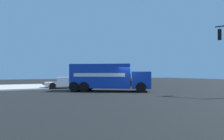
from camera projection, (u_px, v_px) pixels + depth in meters
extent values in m
plane|color=black|center=(130.00, 92.00, 18.68)|extent=(100.00, 100.00, 0.00)
cube|color=beige|center=(4.00, 87.00, 24.29)|extent=(10.04, 10.04, 0.14)
cube|color=#1438AD|center=(101.00, 76.00, 19.85)|extent=(5.44, 6.54, 2.50)
cube|color=#1438AD|center=(141.00, 80.00, 19.28)|extent=(3.05, 2.91, 1.70)
cube|color=black|center=(149.00, 77.00, 19.17)|extent=(1.73, 1.17, 0.88)
cube|color=#B2B2B7|center=(74.00, 89.00, 20.22)|extent=(2.04, 1.43, 0.21)
cube|color=white|center=(103.00, 75.00, 21.05)|extent=(2.89, 4.40, 0.36)
cube|color=white|center=(99.00, 75.00, 18.65)|extent=(2.89, 4.40, 0.36)
cylinder|color=black|center=(140.00, 86.00, 20.50)|extent=(0.78, 0.99, 1.00)
cylinder|color=black|center=(141.00, 88.00, 18.04)|extent=(0.78, 0.99, 1.00)
cylinder|color=black|center=(90.00, 85.00, 21.26)|extent=(0.78, 0.99, 1.00)
cylinder|color=black|center=(84.00, 87.00, 18.80)|extent=(0.78, 0.99, 1.00)
cylinder|color=black|center=(81.00, 85.00, 21.40)|extent=(0.78, 0.99, 1.00)
cylinder|color=black|center=(74.00, 87.00, 18.94)|extent=(0.78, 0.99, 1.00)
cylinder|color=#38383D|center=(219.00, 28.00, 16.38)|extent=(0.03, 0.03, 0.25)
cube|color=black|center=(220.00, 35.00, 16.37)|extent=(0.42, 0.42, 0.95)
sphere|color=red|center=(219.00, 31.00, 16.53)|extent=(0.20, 0.20, 0.20)
sphere|color=#EFA314|center=(220.00, 35.00, 16.52)|extent=(0.20, 0.20, 0.20)
sphere|color=#19CC4C|center=(220.00, 38.00, 16.52)|extent=(0.20, 0.20, 0.20)
cube|color=white|center=(51.00, 84.00, 23.15)|extent=(2.07, 1.66, 0.50)
cube|color=white|center=(64.00, 82.00, 23.72)|extent=(2.09, 1.86, 1.10)
cube|color=black|center=(64.00, 79.00, 23.72)|extent=(1.91, 1.58, 0.48)
cube|color=white|center=(79.00, 83.00, 24.36)|extent=(2.12, 2.16, 0.55)
cylinder|color=black|center=(53.00, 86.00, 22.25)|extent=(0.31, 0.78, 0.76)
cylinder|color=black|center=(52.00, 85.00, 24.13)|extent=(0.31, 0.78, 0.76)
cylinder|color=black|center=(81.00, 85.00, 23.46)|extent=(0.31, 0.78, 0.76)
cylinder|color=black|center=(78.00, 84.00, 25.34)|extent=(0.31, 0.78, 0.76)
cube|color=black|center=(118.00, 83.00, 27.60)|extent=(1.98, 4.37, 0.65)
cube|color=black|center=(119.00, 79.00, 27.68)|extent=(1.68, 2.47, 0.50)
cylinder|color=black|center=(113.00, 85.00, 26.11)|extent=(0.23, 0.63, 0.62)
cylinder|color=black|center=(107.00, 84.00, 27.74)|extent=(0.23, 0.63, 0.62)
cylinder|color=black|center=(130.00, 84.00, 27.45)|extent=(0.23, 0.63, 0.62)
cylinder|color=black|center=(123.00, 83.00, 29.07)|extent=(0.23, 0.63, 0.62)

